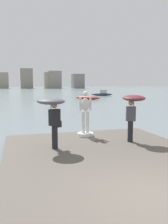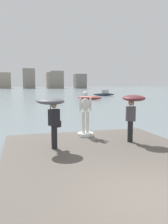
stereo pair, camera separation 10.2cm
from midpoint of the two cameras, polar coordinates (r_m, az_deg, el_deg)
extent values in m
plane|color=slate|center=(44.25, -11.91, 3.08)|extent=(400.00, 400.00, 0.00)
cube|color=#564F47|center=(7.27, 8.80, -14.16)|extent=(6.85, 10.20, 0.40)
cylinder|color=white|center=(10.87, 0.62, -5.50)|extent=(0.74, 0.74, 0.15)
cylinder|color=white|center=(10.73, 0.11, -2.51)|extent=(0.15, 0.15, 1.01)
cylinder|color=white|center=(10.78, 1.14, -2.46)|extent=(0.15, 0.15, 1.01)
ellipsoid|color=white|center=(10.65, 0.63, 1.82)|extent=(0.38, 0.26, 0.61)
sphere|color=white|center=(10.62, 0.64, 4.43)|extent=(0.24, 0.24, 0.24)
cylinder|color=white|center=(10.59, -0.62, 1.98)|extent=(0.10, 0.10, 0.62)
cylinder|color=white|center=(10.72, 1.86, 2.04)|extent=(0.10, 0.10, 0.62)
cylinder|color=black|center=(8.78, -6.94, -6.08)|extent=(0.22, 0.22, 0.88)
cube|color=black|center=(8.65, -7.01, -1.30)|extent=(0.45, 0.39, 0.60)
sphere|color=#A87A5B|center=(8.60, -7.05, 1.64)|extent=(0.21, 0.21, 0.21)
cylinder|color=#262626|center=(8.58, -7.84, 0.60)|extent=(0.02, 0.02, 0.49)
ellipsoid|color=#4C4C56|center=(8.55, -7.88, 2.62)|extent=(1.39, 1.39, 0.26)
cube|color=black|center=(8.84, -5.90, -2.95)|extent=(0.21, 0.17, 0.24)
cylinder|color=black|center=(9.91, 11.52, -4.68)|extent=(0.22, 0.22, 0.88)
cube|color=#47424C|center=(9.79, 11.63, -0.43)|extent=(0.44, 0.35, 0.60)
sphere|color=#A87A5B|center=(9.75, 11.69, 2.16)|extent=(0.21, 0.21, 0.21)
cylinder|color=#262626|center=(9.82, 12.34, 1.44)|extent=(0.02, 0.02, 0.54)
ellipsoid|color=#5B2328|center=(9.79, 12.38, 3.34)|extent=(1.20, 1.21, 0.31)
ellipsoid|color=#2D384C|center=(56.53, 4.87, 4.31)|extent=(5.10, 3.00, 0.63)
cube|color=#B2ADA3|center=(56.48, 5.27, 5.01)|extent=(1.76, 1.32, 0.86)
ellipsoid|color=#9E2D28|center=(42.90, 1.42, 3.51)|extent=(4.40, 4.30, 0.60)
cube|color=gray|center=(155.77, -19.23, 7.27)|extent=(9.68, 6.91, 9.93)
cube|color=gray|center=(155.07, -13.31, 7.98)|extent=(7.66, 5.32, 12.68)
cube|color=gray|center=(150.88, -8.03, 7.64)|extent=(5.77, 6.49, 10.09)
cube|color=gray|center=(151.40, -6.71, 7.84)|extent=(8.14, 7.53, 11.03)
cube|color=gray|center=(154.57, -0.96, 7.55)|extent=(7.27, 7.48, 9.35)
camera|label=1|loc=(0.05, -89.72, 0.03)|focal=37.38mm
camera|label=2|loc=(0.05, 90.28, -0.03)|focal=37.38mm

